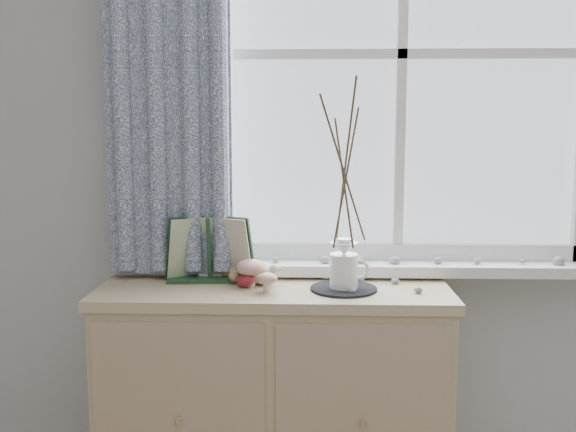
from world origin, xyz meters
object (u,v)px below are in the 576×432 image
(sideboard, at_px, (274,404))
(toadstool_cluster, at_px, (255,271))
(botanical_book, at_px, (208,249))
(twig_pitcher, at_px, (345,169))

(sideboard, bearing_deg, toadstool_cluster, -157.17)
(sideboard, xyz_separation_m, botanical_book, (-0.23, 0.04, 0.54))
(botanical_book, bearing_deg, twig_pitcher, -14.59)
(botanical_book, height_order, toadstool_cluster, botanical_book)
(sideboard, xyz_separation_m, toadstool_cluster, (-0.06, -0.03, 0.48))
(botanical_book, distance_m, toadstool_cluster, 0.19)
(botanical_book, relative_size, twig_pitcher, 0.49)
(botanical_book, bearing_deg, toadstool_cluster, -26.82)
(sideboard, relative_size, botanical_book, 3.47)
(toadstool_cluster, bearing_deg, sideboard, 22.83)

